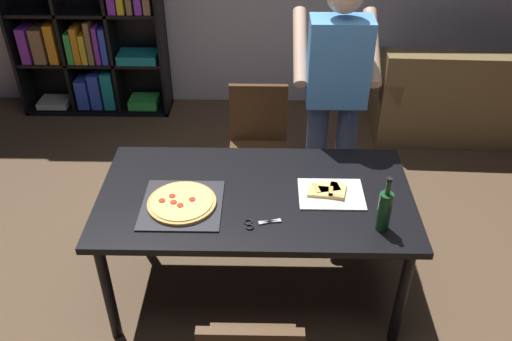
{
  "coord_description": "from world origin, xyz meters",
  "views": [
    {
      "loc": [
        0.05,
        -2.37,
        2.57
      ],
      "look_at": [
        0.0,
        0.15,
        0.8
      ],
      "focal_mm": 37.55,
      "sensor_mm": 36.0,
      "label": 1
    }
  ],
  "objects_px": {
    "couch": "(469,101)",
    "bookshelf": "(85,9)",
    "dining_table": "(255,203)",
    "person_serving_pizza": "(335,94)",
    "wine_bottle": "(384,210)",
    "chair_far_side": "(258,140)",
    "kitchen_scissors": "(256,223)",
    "pepperoni_pizza_on_tray": "(182,203)"
  },
  "relations": [
    {
      "from": "pepperoni_pizza_on_tray",
      "to": "chair_far_side",
      "type": "bearing_deg",
      "value": 69.7
    },
    {
      "from": "person_serving_pizza",
      "to": "bookshelf",
      "type": "bearing_deg",
      "value": 141.77
    },
    {
      "from": "chair_far_side",
      "to": "wine_bottle",
      "type": "distance_m",
      "value": 1.44
    },
    {
      "from": "dining_table",
      "to": "person_serving_pizza",
      "type": "height_order",
      "value": "person_serving_pizza"
    },
    {
      "from": "dining_table",
      "to": "kitchen_scissors",
      "type": "xyz_separation_m",
      "value": [
        0.01,
        -0.26,
        0.08
      ]
    },
    {
      "from": "chair_far_side",
      "to": "wine_bottle",
      "type": "bearing_deg",
      "value": -62.16
    },
    {
      "from": "dining_table",
      "to": "wine_bottle",
      "type": "bearing_deg",
      "value": -23.38
    },
    {
      "from": "pepperoni_pizza_on_tray",
      "to": "wine_bottle",
      "type": "height_order",
      "value": "wine_bottle"
    },
    {
      "from": "couch",
      "to": "wine_bottle",
      "type": "height_order",
      "value": "wine_bottle"
    },
    {
      "from": "couch",
      "to": "person_serving_pizza",
      "type": "xyz_separation_m",
      "value": [
        -1.4,
        -1.26,
        0.7
      ]
    },
    {
      "from": "bookshelf",
      "to": "pepperoni_pizza_on_tray",
      "type": "xyz_separation_m",
      "value": [
        1.19,
        -2.49,
        -0.23
      ]
    },
    {
      "from": "wine_bottle",
      "to": "dining_table",
      "type": "bearing_deg",
      "value": 156.62
    },
    {
      "from": "wine_bottle",
      "to": "person_serving_pizza",
      "type": "bearing_deg",
      "value": 98.55
    },
    {
      "from": "wine_bottle",
      "to": "couch",
      "type": "bearing_deg",
      "value": 61.22
    },
    {
      "from": "dining_table",
      "to": "pepperoni_pizza_on_tray",
      "type": "relative_size",
      "value": 4.04
    },
    {
      "from": "dining_table",
      "to": "bookshelf",
      "type": "height_order",
      "value": "bookshelf"
    },
    {
      "from": "bookshelf",
      "to": "dining_table",
      "type": "bearing_deg",
      "value": -56.26
    },
    {
      "from": "couch",
      "to": "chair_far_side",
      "type": "bearing_deg",
      "value": -151.39
    },
    {
      "from": "chair_far_side",
      "to": "couch",
      "type": "xyz_separation_m",
      "value": [
        1.9,
        1.03,
        -0.21
      ]
    },
    {
      "from": "bookshelf",
      "to": "wine_bottle",
      "type": "xyz_separation_m",
      "value": [
        2.24,
        -2.66,
        -0.12
      ]
    },
    {
      "from": "chair_far_side",
      "to": "kitchen_scissors",
      "type": "bearing_deg",
      "value": -89.52
    },
    {
      "from": "couch",
      "to": "wine_bottle",
      "type": "distance_m",
      "value": 2.65
    },
    {
      "from": "bookshelf",
      "to": "person_serving_pizza",
      "type": "xyz_separation_m",
      "value": [
        2.08,
        -1.64,
        0.01
      ]
    },
    {
      "from": "couch",
      "to": "pepperoni_pizza_on_tray",
      "type": "bearing_deg",
      "value": -137.46
    },
    {
      "from": "wine_bottle",
      "to": "kitchen_scissors",
      "type": "height_order",
      "value": "wine_bottle"
    },
    {
      "from": "wine_bottle",
      "to": "kitchen_scissors",
      "type": "bearing_deg",
      "value": 178.36
    },
    {
      "from": "person_serving_pizza",
      "to": "chair_far_side",
      "type": "bearing_deg",
      "value": 156.19
    },
    {
      "from": "bookshelf",
      "to": "kitchen_scissors",
      "type": "xyz_separation_m",
      "value": [
        1.6,
        -2.64,
        -0.24
      ]
    },
    {
      "from": "pepperoni_pizza_on_tray",
      "to": "wine_bottle",
      "type": "distance_m",
      "value": 1.06
    },
    {
      "from": "person_serving_pizza",
      "to": "pepperoni_pizza_on_tray",
      "type": "distance_m",
      "value": 1.26
    },
    {
      "from": "dining_table",
      "to": "pepperoni_pizza_on_tray",
      "type": "distance_m",
      "value": 0.42
    },
    {
      "from": "couch",
      "to": "pepperoni_pizza_on_tray",
      "type": "relative_size",
      "value": 4.0
    },
    {
      "from": "pepperoni_pizza_on_tray",
      "to": "kitchen_scissors",
      "type": "xyz_separation_m",
      "value": [
        0.41,
        -0.15,
        -0.01
      ]
    },
    {
      "from": "chair_far_side",
      "to": "couch",
      "type": "relative_size",
      "value": 0.52
    },
    {
      "from": "pepperoni_pizza_on_tray",
      "to": "kitchen_scissors",
      "type": "height_order",
      "value": "pepperoni_pizza_on_tray"
    },
    {
      "from": "couch",
      "to": "wine_bottle",
      "type": "xyz_separation_m",
      "value": [
        -1.25,
        -2.27,
        0.57
      ]
    },
    {
      "from": "chair_far_side",
      "to": "bookshelf",
      "type": "bearing_deg",
      "value": 138.11
    },
    {
      "from": "couch",
      "to": "bookshelf",
      "type": "bearing_deg",
      "value": 173.65
    },
    {
      "from": "couch",
      "to": "kitchen_scissors",
      "type": "xyz_separation_m",
      "value": [
        -1.89,
        -2.25,
        0.45
      ]
    },
    {
      "from": "pepperoni_pizza_on_tray",
      "to": "kitchen_scissors",
      "type": "relative_size",
      "value": 2.19
    },
    {
      "from": "pepperoni_pizza_on_tray",
      "to": "bookshelf",
      "type": "bearing_deg",
      "value": 115.53
    },
    {
      "from": "dining_table",
      "to": "kitchen_scissors",
      "type": "height_order",
      "value": "kitchen_scissors"
    }
  ]
}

